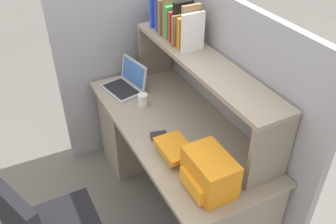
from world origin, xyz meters
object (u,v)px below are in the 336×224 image
at_px(computer_mouse, 159,136).
at_px(backpack, 209,173).
at_px(paper_cup, 143,100).
at_px(laptop, 126,83).

bearing_deg(computer_mouse, backpack, 20.71).
xyz_separation_m(backpack, paper_cup, (-0.90, 0.01, -0.06)).
relative_size(laptop, backpack, 1.18).
distance_m(backpack, computer_mouse, 0.52).
xyz_separation_m(computer_mouse, paper_cup, (-0.39, 0.06, 0.03)).
xyz_separation_m(laptop, paper_cup, (0.26, 0.02, -0.01)).
height_order(laptop, paper_cup, laptop).
xyz_separation_m(backpack, computer_mouse, (-0.51, -0.05, -0.09)).
xyz_separation_m(laptop, computer_mouse, (0.65, -0.04, -0.03)).
height_order(laptop, computer_mouse, laptop).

